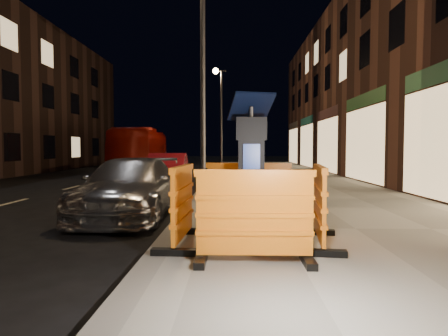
{
  "coord_description": "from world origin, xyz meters",
  "views": [
    {
      "loc": [
        0.97,
        -6.58,
        1.5
      ],
      "look_at": [
        0.8,
        1.0,
        1.1
      ],
      "focal_mm": 32.0,
      "sensor_mm": 36.0,
      "label": 1
    }
  ],
  "objects_px": {
    "barrier_front": "(254,217)",
    "bus_doubledecker": "(141,170)",
    "barrier_bldgside": "(320,205)",
    "barrier_back": "(248,196)",
    "barrier_kerbside": "(183,205)",
    "parking_kiosk": "(251,174)",
    "car_red": "(167,188)",
    "car_silver": "(131,216)"
  },
  "relations": [
    {
      "from": "bus_doubledecker",
      "to": "barrier_front",
      "type": "bearing_deg",
      "value": -77.46
    },
    {
      "from": "bus_doubledecker",
      "to": "barrier_back",
      "type": "bearing_deg",
      "value": -75.93
    },
    {
      "from": "barrier_bldgside",
      "to": "bus_doubledecker",
      "type": "height_order",
      "value": "bus_doubledecker"
    },
    {
      "from": "barrier_bldgside",
      "to": "bus_doubledecker",
      "type": "bearing_deg",
      "value": 26.84
    },
    {
      "from": "barrier_front",
      "to": "barrier_bldgside",
      "type": "relative_size",
      "value": 1.0
    },
    {
      "from": "bus_doubledecker",
      "to": "car_red",
      "type": "bearing_deg",
      "value": -76.07
    },
    {
      "from": "car_red",
      "to": "barrier_bldgside",
      "type": "bearing_deg",
      "value": -71.4
    },
    {
      "from": "barrier_front",
      "to": "barrier_kerbside",
      "type": "height_order",
      "value": "same"
    },
    {
      "from": "car_red",
      "to": "bus_doubledecker",
      "type": "bearing_deg",
      "value": 104.72
    },
    {
      "from": "barrier_front",
      "to": "bus_doubledecker",
      "type": "xyz_separation_m",
      "value": [
        -6.14,
        20.89,
        -0.7
      ]
    },
    {
      "from": "barrier_bldgside",
      "to": "bus_doubledecker",
      "type": "distance_m",
      "value": 21.18
    },
    {
      "from": "car_silver",
      "to": "bus_doubledecker",
      "type": "height_order",
      "value": "bus_doubledecker"
    },
    {
      "from": "car_red",
      "to": "bus_doubledecker",
      "type": "xyz_separation_m",
      "value": [
        -3.46,
        10.79,
        0.0
      ]
    },
    {
      "from": "barrier_front",
      "to": "barrier_back",
      "type": "bearing_deg",
      "value": 90.27
    },
    {
      "from": "parking_kiosk",
      "to": "barrier_front",
      "type": "distance_m",
      "value": 1.04
    },
    {
      "from": "parking_kiosk",
      "to": "barrier_back",
      "type": "relative_size",
      "value": 1.4
    },
    {
      "from": "barrier_front",
      "to": "bus_doubledecker",
      "type": "height_order",
      "value": "bus_doubledecker"
    },
    {
      "from": "barrier_front",
      "to": "barrier_kerbside",
      "type": "distance_m",
      "value": 1.34
    },
    {
      "from": "barrier_back",
      "to": "parking_kiosk",
      "type": "bearing_deg",
      "value": -81.73
    },
    {
      "from": "barrier_front",
      "to": "bus_doubledecker",
      "type": "bearing_deg",
      "value": 106.65
    },
    {
      "from": "car_red",
      "to": "barrier_front",
      "type": "bearing_deg",
      "value": -78.18
    },
    {
      "from": "barrier_back",
      "to": "barrier_bldgside",
      "type": "height_order",
      "value": "same"
    },
    {
      "from": "parking_kiosk",
      "to": "barrier_bldgside",
      "type": "relative_size",
      "value": 1.4
    },
    {
      "from": "parking_kiosk",
      "to": "barrier_front",
      "type": "xyz_separation_m",
      "value": [
        0.0,
        -0.95,
        -0.43
      ]
    },
    {
      "from": "barrier_kerbside",
      "to": "bus_doubledecker",
      "type": "distance_m",
      "value": 20.62
    },
    {
      "from": "barrier_bldgside",
      "to": "car_red",
      "type": "height_order",
      "value": "barrier_bldgside"
    },
    {
      "from": "barrier_back",
      "to": "barrier_kerbside",
      "type": "height_order",
      "value": "same"
    },
    {
      "from": "parking_kiosk",
      "to": "car_silver",
      "type": "height_order",
      "value": "parking_kiosk"
    },
    {
      "from": "barrier_front",
      "to": "barrier_bldgside",
      "type": "distance_m",
      "value": 1.34
    },
    {
      "from": "car_silver",
      "to": "bus_doubledecker",
      "type": "relative_size",
      "value": 0.45
    },
    {
      "from": "barrier_back",
      "to": "car_silver",
      "type": "xyz_separation_m",
      "value": [
        -2.47,
        2.07,
        -0.7
      ]
    },
    {
      "from": "car_red",
      "to": "bus_doubledecker",
      "type": "relative_size",
      "value": 0.4
    },
    {
      "from": "barrier_kerbside",
      "to": "bus_doubledecker",
      "type": "height_order",
      "value": "bus_doubledecker"
    },
    {
      "from": "bus_doubledecker",
      "to": "barrier_kerbside",
      "type": "bearing_deg",
      "value": -79.25
    },
    {
      "from": "barrier_back",
      "to": "car_red",
      "type": "bearing_deg",
      "value": 116.38
    },
    {
      "from": "parking_kiosk",
      "to": "car_silver",
      "type": "relative_size",
      "value": 0.45
    },
    {
      "from": "parking_kiosk",
      "to": "barrier_back",
      "type": "height_order",
      "value": "parking_kiosk"
    },
    {
      "from": "barrier_back",
      "to": "barrier_kerbside",
      "type": "bearing_deg",
      "value": -126.73
    },
    {
      "from": "parking_kiosk",
      "to": "barrier_back",
      "type": "xyz_separation_m",
      "value": [
        0.0,
        0.95,
        -0.43
      ]
    },
    {
      "from": "barrier_front",
      "to": "bus_doubledecker",
      "type": "distance_m",
      "value": 21.79
    },
    {
      "from": "barrier_back",
      "to": "car_silver",
      "type": "distance_m",
      "value": 3.29
    },
    {
      "from": "barrier_front",
      "to": "barrier_back",
      "type": "distance_m",
      "value": 1.9
    }
  ]
}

